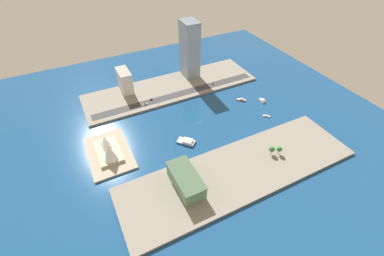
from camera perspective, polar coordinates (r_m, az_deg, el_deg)
name	(u,v)px	position (r m, az deg, el deg)	size (l,w,h in m)	color
ground_plane	(200,122)	(318.52, 1.62, 1.21)	(440.00, 440.00, 0.00)	navy
quay_west	(240,170)	(268.15, 10.18, -8.92)	(70.00, 240.00, 2.56)	gray
quay_east	(172,87)	(379.64, -4.40, 8.63)	(70.00, 240.00, 2.56)	gray
peninsula_point	(109,153)	(293.32, -17.31, -5.12)	(66.12, 42.89, 2.00)	#A89E89
road_strip	(178,94)	(362.21, -3.06, 7.20)	(12.70, 228.00, 0.15)	#38383D
sailboat_small_white	(267,116)	(338.89, 15.64, 2.49)	(7.67, 8.20, 12.35)	white
tugboat_red	(241,100)	(359.82, 10.50, 5.96)	(10.62, 10.90, 3.35)	red
yacht_sleek_gray	(262,101)	(363.85, 14.80, 5.69)	(11.94, 5.89, 3.85)	#999EA3
catamaran_blue	(187,142)	(291.35, -1.17, -2.91)	(20.96, 20.44, 4.35)	blue
terminal_long_green	(186,180)	(245.24, -1.34, -11.09)	(44.16, 21.06, 15.36)	slate
tower_tall_glass	(190,49)	(390.95, -0.50, 16.50)	(29.29, 21.05, 78.30)	#8C9EB2
hotel_broad_white	(125,81)	(374.47, -14.17, 9.78)	(31.82, 14.87, 29.00)	silver
van_white	(145,104)	(347.10, -9.92, 5.07)	(2.04, 4.76, 1.60)	black
sedan_silver	(213,83)	(384.56, 4.41, 9.47)	(2.05, 4.65, 1.50)	black
pickup_red	(151,99)	(354.42, -8.75, 6.06)	(2.03, 5.25, 1.67)	black
traffic_light_waterfront	(158,101)	(344.81, -7.33, 5.80)	(0.36, 0.36, 6.50)	black
opera_landmark	(108,149)	(284.81, -17.50, -4.35)	(40.63, 23.80, 21.57)	#BCAD93
park_tree_cluster	(275,149)	(285.87, 17.34, -4.33)	(9.00, 12.54, 9.41)	brown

